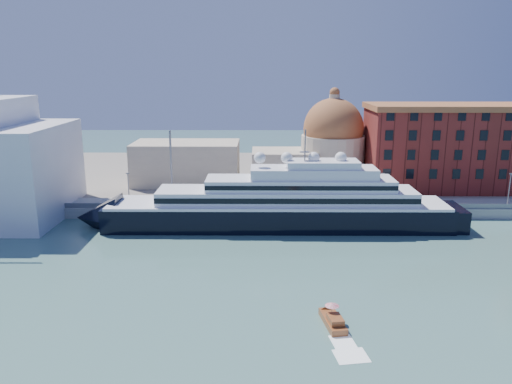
{
  "coord_description": "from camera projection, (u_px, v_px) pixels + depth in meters",
  "views": [
    {
      "loc": [
        0.98,
        -83.53,
        34.87
      ],
      "look_at": [
        0.31,
        18.0,
        9.37
      ],
      "focal_mm": 35.0,
      "sensor_mm": 36.0,
      "label": 1
    }
  ],
  "objects": [
    {
      "name": "water_taxi",
      "position": [
        333.0,
        320.0,
        69.12
      ],
      "size": [
        3.26,
        7.03,
        3.21
      ],
      "rotation": [
        0.0,
        0.0,
        0.15
      ],
      "color": "brown",
      "rests_on": "ground"
    },
    {
      "name": "lamp_posts",
      "position": [
        202.0,
        175.0,
        118.49
      ],
      "size": [
        120.8,
        2.4,
        18.0
      ],
      "color": "slate",
      "rests_on": "quay"
    },
    {
      "name": "warehouse",
      "position": [
        446.0,
        146.0,
        136.26
      ],
      "size": [
        43.0,
        19.0,
        23.25
      ],
      "color": "maroon",
      "rests_on": "land"
    },
    {
      "name": "quay_fence",
      "position": [
        255.0,
        206.0,
        117.37
      ],
      "size": [
        180.0,
        0.1,
        1.2
      ],
      "primitive_type": "cube",
      "color": "slate",
      "rests_on": "quay"
    },
    {
      "name": "superyacht",
      "position": [
        267.0,
        208.0,
        110.72
      ],
      "size": [
        85.82,
        11.9,
        25.65
      ],
      "color": "black",
      "rests_on": "ground"
    },
    {
      "name": "church",
      "position": [
        278.0,
        153.0,
        142.8
      ],
      "size": [
        66.0,
        18.0,
        25.5
      ],
      "color": "beige",
      "rests_on": "land"
    },
    {
      "name": "quay",
      "position": [
        255.0,
        208.0,
        122.19
      ],
      "size": [
        180.0,
        10.0,
        2.5
      ],
      "primitive_type": "cube",
      "color": "gray",
      "rests_on": "ground"
    },
    {
      "name": "land",
      "position": [
        256.0,
        174.0,
        162.01
      ],
      "size": [
        260.0,
        72.0,
        2.0
      ],
      "primitive_type": "cube",
      "color": "slate",
      "rests_on": "ground"
    },
    {
      "name": "ground",
      "position": [
        254.0,
        267.0,
        89.51
      ],
      "size": [
        400.0,
        400.0,
        0.0
      ],
      "primitive_type": "plane",
      "color": "#3A6463",
      "rests_on": "ground"
    }
  ]
}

